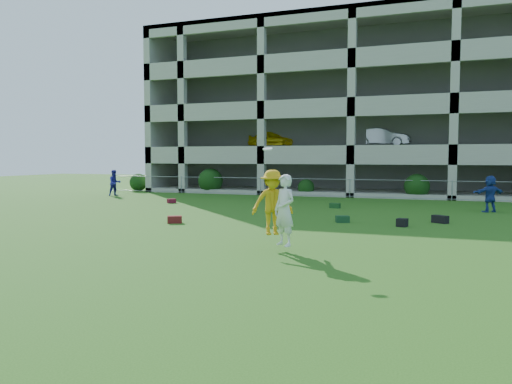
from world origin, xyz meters
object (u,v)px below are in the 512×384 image
at_px(bystander_a, 115,183).
at_px(frisbee_contest, 276,205).
at_px(bystander_d, 490,194).
at_px(crate_d, 402,223).
at_px(bystander_c, 272,188).
at_px(parking_garage, 370,113).

height_order(bystander_a, frisbee_contest, frisbee_contest).
height_order(bystander_d, crate_d, bystander_d).
bearing_deg(bystander_c, parking_garage, 123.08).
height_order(bystander_c, crate_d, bystander_c).
height_order(bystander_c, bystander_d, bystander_d).
xyz_separation_m(bystander_a, crate_d, (18.93, -8.63, -0.71)).
distance_m(bystander_a, crate_d, 20.82).
bearing_deg(bystander_d, parking_garage, -95.48).
distance_m(bystander_c, parking_garage, 14.42).
bearing_deg(parking_garage, bystander_a, -139.75).
bearing_deg(bystander_c, bystander_d, 40.22).
height_order(crate_d, parking_garage, parking_garage).
bearing_deg(frisbee_contest, bystander_a, 137.51).
distance_m(bystander_c, frisbee_contest, 15.18).
height_order(bystander_a, parking_garage, parking_garage).
xyz_separation_m(bystander_a, parking_garage, (14.85, 12.57, 5.16)).
bearing_deg(bystander_d, crate_d, 29.35).
distance_m(bystander_d, parking_garage, 17.31).
bearing_deg(bystander_c, crate_d, 2.70).
distance_m(bystander_a, bystander_d, 22.49).
height_order(bystander_a, crate_d, bystander_a).
xyz_separation_m(bystander_c, parking_garage, (3.76, 12.90, 5.25)).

